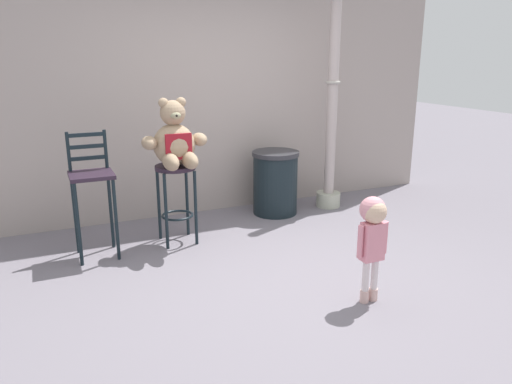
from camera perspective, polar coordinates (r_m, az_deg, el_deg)
name	(u,v)px	position (r m, az deg, el deg)	size (l,w,h in m)	color
ground_plane	(285,274)	(4.38, 3.37, -9.48)	(24.00, 24.00, 0.00)	slate
building_wall	(202,66)	(5.96, -6.25, 14.26)	(6.24, 0.30, 3.43)	#A59790
bar_stool_with_teddy	(176,188)	(4.98, -9.23, 0.50)	(0.40, 0.40, 0.80)	#291C2A
teddy_bear	(175,142)	(4.85, -9.37, 5.75)	(0.64, 0.57, 0.66)	tan
child_walking	(373,227)	(3.80, 13.37, -3.94)	(0.27, 0.21, 0.84)	beige
trash_bin	(275,182)	(5.87, 2.25, 1.12)	(0.56, 0.56, 0.76)	black
lamppost	(331,125)	(6.07, 8.71, 7.72)	(0.30, 0.30, 2.64)	#ACAF9B
bar_chair_empty	(92,184)	(4.79, -18.46, 0.86)	(0.39, 0.39, 1.18)	#291C2A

